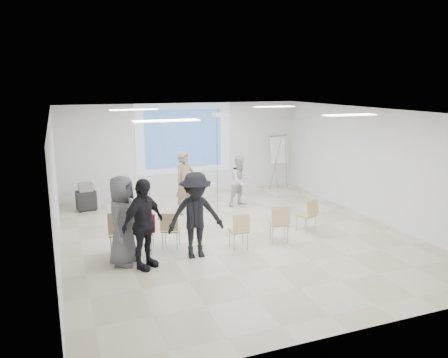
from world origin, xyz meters
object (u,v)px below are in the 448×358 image
object	(u,v)px
player_right	(241,178)
audience_mid	(196,210)
chair_center	(240,228)
chair_right_inner	(280,221)
laptop	(171,228)
pedestal_table	(204,194)
av_cart	(86,198)
player_left	(185,179)
chair_far_left	(119,230)
chair_right_far	(309,213)
chair_left_mid	(143,229)
chair_left_inner	(170,227)
flipchart_easel	(279,150)
audience_left	(143,218)
audience_outer	(122,215)

from	to	relation	value
player_right	audience_mid	size ratio (longest dim) A/B	0.81
chair_center	chair_right_inner	distance (m)	1.02
laptop	player_right	bearing A→B (deg)	-112.27
pedestal_table	av_cart	size ratio (longest dim) A/B	0.99
player_left	av_cart	bearing A→B (deg)	125.65
player_right	chair_center	distance (m)	3.59
chair_far_left	av_cart	size ratio (longest dim) A/B	1.25
chair_right_far	audience_mid	xyz separation A→B (m)	(-3.08, -0.51, 0.55)
pedestal_table	chair_right_far	xyz separation A→B (m)	(1.75, -3.01, 0.07)
chair_left_mid	chair_left_inner	bearing A→B (deg)	22.39
chair_right_far	flipchart_easel	xyz separation A→B (m)	(1.41, 4.28, 0.90)
audience_mid	av_cart	bearing A→B (deg)	116.68
chair_far_left	chair_right_far	xyz separation A→B (m)	(4.59, -0.09, -0.10)
chair_far_left	audience_mid	xyz separation A→B (m)	(1.51, -0.59, 0.45)
player_right	chair_left_mid	bearing A→B (deg)	-156.15
pedestal_table	chair_left_inner	xyz separation A→B (m)	(-1.73, -2.88, 0.08)
audience_left	flipchart_easel	bearing A→B (deg)	5.45
av_cart	chair_left_inner	bearing A→B (deg)	-76.41
player_right	laptop	size ratio (longest dim) A/B	5.44
chair_left_inner	flipchart_easel	world-z (taller)	flipchart_easel
chair_right_inner	chair_left_mid	bearing A→B (deg)	-172.56
audience_left	flipchart_easel	xyz separation A→B (m)	(5.62, 4.96, 0.34)
chair_far_left	audience_outer	world-z (taller)	audience_outer
pedestal_table	chair_far_left	size ratio (longest dim) A/B	0.79
player_left	chair_left_inner	bearing A→B (deg)	-139.68
chair_left_mid	audience_outer	size ratio (longest dim) A/B	0.46
audience_outer	player_left	bearing A→B (deg)	-5.92
audience_left	chair_left_mid	bearing A→B (deg)	45.06
pedestal_table	chair_right_far	world-z (taller)	chair_right_far
chair_left_mid	laptop	size ratio (longest dim) A/B	3.06
chair_right_inner	audience_mid	size ratio (longest dim) A/B	0.43
laptop	chair_far_left	bearing A→B (deg)	31.28
chair_right_far	laptop	world-z (taller)	chair_right_far
laptop	audience_outer	xyz separation A→B (m)	(-1.12, -0.55, 0.58)
chair_center	audience_left	world-z (taller)	audience_left
chair_far_left	chair_center	distance (m)	2.60
audience_outer	av_cart	xyz separation A→B (m)	(-0.46, 4.31, -0.67)
chair_left_mid	chair_right_inner	distance (m)	3.10
chair_center	audience_mid	world-z (taller)	audience_mid
player_left	audience_mid	world-z (taller)	audience_mid
player_left	av_cart	size ratio (longest dim) A/B	2.52
chair_center	audience_outer	distance (m)	2.58
player_left	chair_left_inner	distance (m)	2.75
audience_mid	audience_outer	xyz separation A→B (m)	(-1.49, 0.18, -0.01)
pedestal_table	laptop	distance (m)	3.27
player_right	chair_far_left	distance (m)	4.81
player_left	chair_right_inner	bearing A→B (deg)	-92.19
pedestal_table	chair_right_far	bearing A→B (deg)	-59.84
chair_center	av_cart	world-z (taller)	chair_center
player_left	chair_right_far	world-z (taller)	player_left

